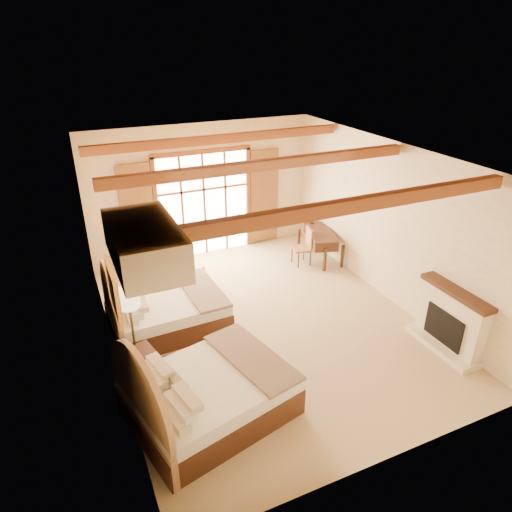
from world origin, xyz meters
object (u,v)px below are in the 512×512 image
desk (320,244)px  bed_far (159,310)px  nightstand (140,369)px  armchair (155,258)px  bed_near (200,394)px

desk → bed_far: bearing=-144.4°
nightstand → desk: bearing=16.1°
armchair → desk: desk is taller
bed_near → desk: bearing=28.0°
bed_near → armchair: bearing=71.2°
bed_far → desk: size_ratio=1.44×
bed_near → armchair: size_ratio=3.68×
armchair → desk: size_ratio=0.47×
bed_far → armchair: (0.47, 2.39, -0.10)m
bed_near → armchair: 4.84m
nightstand → desk: 5.62m
bed_far → bed_near: bearing=-91.9°
bed_near → armchair: (0.46, 4.81, -0.12)m
bed_far → nightstand: (-0.64, -1.39, -0.11)m
nightstand → desk: (4.92, 2.73, 0.08)m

